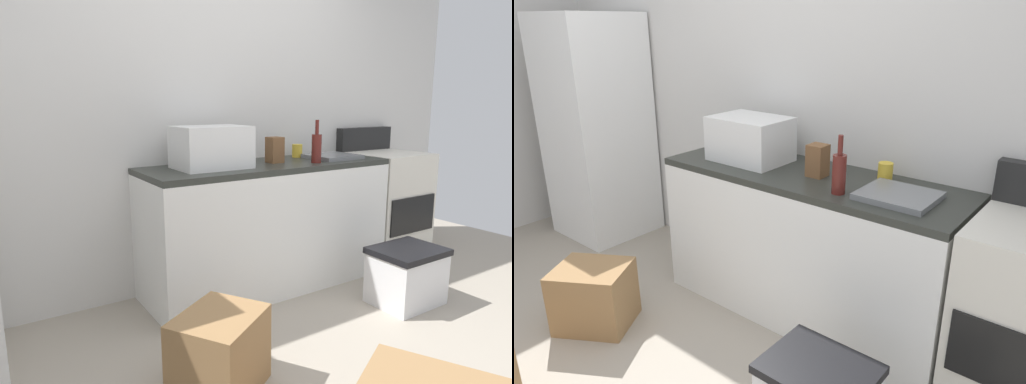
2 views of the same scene
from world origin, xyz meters
TOP-DOWN VIEW (x-y plane):
  - ground_plane at (0.00, 0.00)m, footprint 6.00×6.00m
  - wall_back at (0.00, 1.55)m, footprint 5.00×0.10m
  - kitchen_counter at (0.30, 1.20)m, footprint 1.80×0.60m
  - stove_oven at (1.52, 1.21)m, footprint 0.60×0.61m
  - microwave at (-0.14, 1.21)m, footprint 0.46×0.34m
  - sink_basin at (0.86, 1.15)m, footprint 0.36×0.32m
  - wine_bottle at (0.59, 1.03)m, footprint 0.07×0.07m
  - coffee_mug at (0.68, 1.36)m, footprint 0.08×0.08m
  - knife_block at (0.35, 1.20)m, footprint 0.10×0.10m
  - cardboard_box_medium at (-0.59, 0.30)m, footprint 0.53×0.50m
  - storage_bin at (0.89, 0.44)m, footprint 0.46×0.36m

SIDE VIEW (x-z plane):
  - ground_plane at x=0.00m, z-range 0.00..0.00m
  - cardboard_box_medium at x=-0.59m, z-range 0.00..0.38m
  - storage_bin at x=0.89m, z-range 0.00..0.38m
  - kitchen_counter at x=0.30m, z-range 0.00..0.90m
  - stove_oven at x=1.52m, z-range -0.08..1.02m
  - sink_basin at x=0.86m, z-range 0.90..0.93m
  - coffee_mug at x=0.68m, z-range 0.90..1.00m
  - knife_block at x=0.35m, z-range 0.90..1.08m
  - wine_bottle at x=0.59m, z-range 0.86..1.16m
  - microwave at x=-0.14m, z-range 0.90..1.17m
  - wall_back at x=0.00m, z-range 0.00..2.60m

